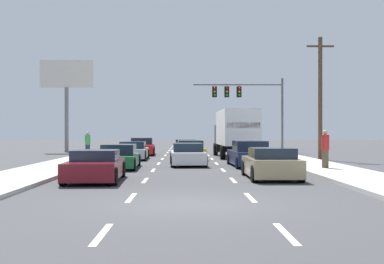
% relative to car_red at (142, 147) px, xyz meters
% --- Properties ---
extents(ground_plane, '(140.00, 140.00, 0.00)m').
position_rel_car_red_xyz_m(ground_plane, '(3.59, -1.92, -0.62)').
color(ground_plane, '#3D3D3F').
extents(sidewalk_right, '(3.03, 80.00, 0.14)m').
position_rel_car_red_xyz_m(sidewalk_right, '(10.35, -6.92, -0.55)').
color(sidewalk_right, '#B2AFA8').
rests_on(sidewalk_right, ground_plane).
extents(sidewalk_left, '(3.03, 80.00, 0.14)m').
position_rel_car_red_xyz_m(sidewalk_left, '(-3.18, -6.92, -0.55)').
color(sidewalk_left, '#B2AFA8').
rests_on(sidewalk_left, ground_plane).
extents(lane_markings, '(3.54, 62.00, 0.01)m').
position_rel_car_red_xyz_m(lane_markings, '(3.59, -5.65, -0.61)').
color(lane_markings, silver).
rests_on(lane_markings, ground_plane).
extents(car_red, '(2.13, 4.61, 1.37)m').
position_rel_car_red_xyz_m(car_red, '(0.00, 0.00, 0.00)').
color(car_red, red).
rests_on(car_red, ground_plane).
extents(car_silver, '(1.98, 4.58, 1.21)m').
position_rel_car_red_xyz_m(car_silver, '(-0.05, -6.35, -0.05)').
color(car_silver, '#B7BABF').
rests_on(car_silver, ground_plane).
extents(car_green, '(2.02, 4.65, 1.23)m').
position_rel_car_red_xyz_m(car_green, '(0.07, -14.39, -0.06)').
color(car_green, '#196B38').
rests_on(car_green, ground_plane).
extents(car_maroon, '(2.12, 4.33, 1.18)m').
position_rel_car_red_xyz_m(car_maroon, '(0.01, -20.86, -0.07)').
color(car_maroon, maroon).
rests_on(car_maroon, ground_plane).
extents(car_gray, '(2.08, 4.40, 1.22)m').
position_rel_car_red_xyz_m(car_gray, '(3.48, 1.11, -0.05)').
color(car_gray, slate).
rests_on(car_gray, ground_plane).
extents(car_yellow, '(2.10, 4.47, 1.29)m').
position_rel_car_red_xyz_m(car_yellow, '(3.79, -6.22, -0.02)').
color(car_yellow, yellow).
rests_on(car_yellow, ground_plane).
extents(car_white, '(2.07, 4.33, 1.24)m').
position_rel_car_red_xyz_m(car_white, '(3.58, -12.22, -0.04)').
color(car_white, white).
rests_on(car_white, ground_plane).
extents(box_truck, '(2.70, 8.78, 3.36)m').
position_rel_car_red_xyz_m(box_truck, '(7.05, -4.29, 1.34)').
color(box_truck, white).
rests_on(box_truck, ground_plane).
extents(car_navy, '(2.11, 4.68, 1.38)m').
position_rel_car_red_xyz_m(car_navy, '(6.91, -13.13, 0.01)').
color(car_navy, '#141E4C').
rests_on(car_navy, ground_plane).
extents(car_tan, '(1.97, 4.10, 1.24)m').
position_rel_car_red_xyz_m(car_tan, '(6.87, -20.01, -0.04)').
color(car_tan, tan).
rests_on(car_tan, ground_plane).
extents(traffic_signal_mast, '(8.06, 0.69, 6.64)m').
position_rel_car_red_xyz_m(traffic_signal_mast, '(8.48, 4.42, 4.39)').
color(traffic_signal_mast, '#595B56').
rests_on(traffic_signal_mast, ground_plane).
extents(utility_pole_mid, '(1.80, 0.28, 8.13)m').
position_rel_car_red_xyz_m(utility_pole_mid, '(12.40, -7.07, 3.58)').
color(utility_pole_mid, brown).
rests_on(utility_pole_mid, ground_plane).
extents(roadside_billboard, '(4.84, 0.36, 8.41)m').
position_rel_car_red_xyz_m(roadside_billboard, '(-7.40, 5.81, 5.53)').
color(roadside_billboard, slate).
rests_on(roadside_billboard, ground_plane).
extents(pedestrian_near_corner, '(0.38, 0.38, 1.82)m').
position_rel_car_red_xyz_m(pedestrian_near_corner, '(10.17, -16.08, 0.44)').
color(pedestrian_near_corner, brown).
rests_on(pedestrian_near_corner, sidewalk_right).
extents(pedestrian_mid_block, '(0.38, 0.38, 1.73)m').
position_rel_car_red_xyz_m(pedestrian_mid_block, '(-3.45, -4.60, 0.39)').
color(pedestrian_mid_block, '#1E233F').
rests_on(pedestrian_mid_block, sidewalk_left).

